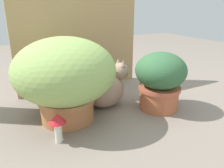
# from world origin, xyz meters

# --- Properties ---
(ground_plane) EXTENTS (6.00, 6.00, 0.00)m
(ground_plane) POSITION_xyz_m (0.00, 0.00, 0.00)
(ground_plane) COLOR gray
(cardboard_backdrop) EXTENTS (0.97, 0.03, 0.87)m
(cardboard_backdrop) POSITION_xyz_m (0.02, 0.60, 0.44)
(cardboard_backdrop) COLOR tan
(cardboard_backdrop) RESTS_ON ground
(grass_planter) EXTENTS (0.56, 0.56, 0.48)m
(grass_planter) POSITION_xyz_m (-0.25, 0.13, 0.27)
(grass_planter) COLOR #B26D41
(grass_planter) RESTS_ON ground
(leafy_planter) EXTENTS (0.32, 0.32, 0.37)m
(leafy_planter) POSITION_xyz_m (0.31, -0.01, 0.20)
(leafy_planter) COLOR #BB613E
(leafy_planter) RESTS_ON ground
(cat) EXTENTS (0.38, 0.17, 0.32)m
(cat) POSITION_xyz_m (0.04, 0.18, 0.12)
(cat) COLOR tan
(cat) RESTS_ON ground
(mushroom_ornament_pink) EXTENTS (0.08, 0.08, 0.14)m
(mushroom_ornament_pink) POSITION_xyz_m (-0.23, 0.06, 0.10)
(mushroom_ornament_pink) COLOR silver
(mushroom_ornament_pink) RESTS_ON ground
(mushroom_ornament_red) EXTENTS (0.09, 0.09, 0.15)m
(mushroom_ornament_red) POSITION_xyz_m (-0.36, -0.07, 0.11)
(mushroom_ornament_red) COLOR silver
(mushroom_ornament_red) RESTS_ON ground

